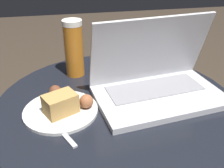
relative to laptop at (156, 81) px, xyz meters
name	(u,v)px	position (x,y,z in m)	size (l,w,h in m)	color
table	(116,136)	(-0.12, -0.01, -0.18)	(0.71, 0.71, 0.49)	#515156
laptop	(156,81)	(0.00, 0.00, 0.00)	(0.39, 0.27, 0.23)	silver
beer_glass	(74,48)	(-0.23, 0.19, 0.05)	(0.06, 0.06, 0.19)	#C6701E
snack_plate	(62,106)	(-0.28, -0.04, -0.03)	(0.20, 0.20, 0.06)	silver
fork	(55,124)	(-0.30, -0.09, -0.05)	(0.09, 0.17, 0.01)	silver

